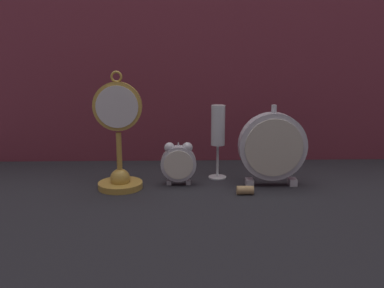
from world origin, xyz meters
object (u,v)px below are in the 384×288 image
Objects in this scene: champagne_flute at (218,131)px; pocket_watch_on_stand at (119,147)px; wine_cork at (245,190)px; alarm_clock_twin_bell at (178,162)px; mantel_clock_silver at (273,147)px.

pocket_watch_on_stand is at bearing -161.51° from champagne_flute.
champagne_flute is at bearing 111.57° from wine_cork.
wine_cork is (0.32, -0.06, -0.10)m from pocket_watch_on_stand.
champagne_flute is at bearing 30.25° from alarm_clock_twin_bell.
mantel_clock_silver is at bearing -2.55° from alarm_clock_twin_bell.
alarm_clock_twin_bell is at bearing -149.75° from champagne_flute.
mantel_clock_silver is 0.14m from wine_cork.
mantel_clock_silver is (0.25, -0.01, 0.04)m from alarm_clock_twin_bell.
mantel_clock_silver is 5.18× the size of wine_cork.
alarm_clock_twin_bell is at bearing 8.86° from pocket_watch_on_stand.
pocket_watch_on_stand is 0.40m from mantel_clock_silver.
wine_cork is (-0.08, -0.07, -0.10)m from mantel_clock_silver.
pocket_watch_on_stand is 1.47× the size of champagne_flute.
pocket_watch_on_stand is at bearing 169.74° from wine_cork.
alarm_clock_twin_bell is (0.15, 0.02, -0.05)m from pocket_watch_on_stand.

